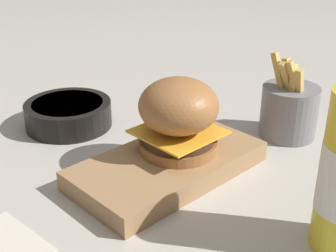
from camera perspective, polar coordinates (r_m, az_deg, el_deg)
The scene contains 5 objects.
ground_plane at distance 0.72m, azimuth -1.66°, elevation -5.72°, with size 6.00×6.00×0.00m, color #B7B2A8.
serving_board at distance 0.71m, azimuth 0.00°, elevation -4.82°, with size 0.29×0.15×0.03m.
burger at distance 0.69m, azimuth 1.29°, elevation 1.31°, with size 0.12×0.12×0.11m.
fries_basket at distance 0.84m, azimuth 14.55°, elevation 1.92°, with size 0.10×0.10×0.15m.
side_bowl at distance 0.88m, azimuth -12.19°, elevation 1.47°, with size 0.16×0.16×0.05m.
Camera 1 is at (0.41, 0.46, 0.37)m, focal length 50.00 mm.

